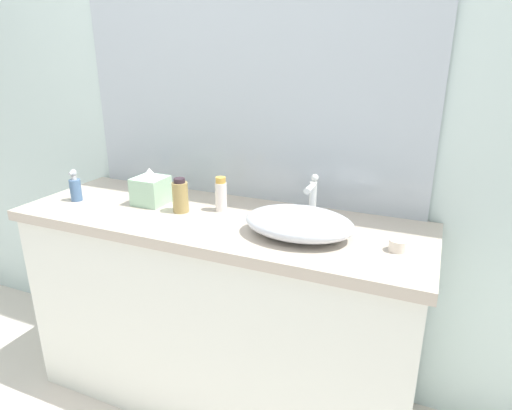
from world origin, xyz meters
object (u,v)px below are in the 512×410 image
object	(u,v)px
sink_basin	(299,223)
soap_dispenser	(75,188)
lotion_bottle	(180,196)
perfume_bottle	(221,195)
candle_jar	(397,245)
tissue_box	(151,189)

from	to	relation	value
sink_basin	soap_dispenser	world-z (taller)	soap_dispenser
soap_dispenser	lotion_bottle	xyz separation A→B (m)	(0.49, 0.06, 0.01)
perfume_bottle	candle_jar	distance (m)	0.71
lotion_bottle	tissue_box	bearing A→B (deg)	168.21
soap_dispenser	perfume_bottle	bearing A→B (deg)	12.01
soap_dispenser	perfume_bottle	distance (m)	0.65
candle_jar	soap_dispenser	bearing A→B (deg)	-179.00
sink_basin	perfume_bottle	world-z (taller)	perfume_bottle
lotion_bottle	perfume_bottle	xyz separation A→B (m)	(0.14, 0.07, 0.00)
sink_basin	tissue_box	bearing A→B (deg)	173.08
soap_dispenser	perfume_bottle	size ratio (longest dim) A/B	0.99
perfume_bottle	sink_basin	bearing A→B (deg)	-18.36
sink_basin	soap_dispenser	xyz separation A→B (m)	(-1.00, -0.01, 0.01)
sink_basin	lotion_bottle	bearing A→B (deg)	174.71
lotion_bottle	perfume_bottle	bearing A→B (deg)	27.34
soap_dispenser	candle_jar	size ratio (longest dim) A/B	2.51
tissue_box	candle_jar	bearing A→B (deg)	-4.09
sink_basin	tissue_box	distance (m)	0.69
perfume_bottle	candle_jar	xyz separation A→B (m)	(0.70, -0.11, -0.05)
lotion_bottle	candle_jar	bearing A→B (deg)	-2.52
lotion_bottle	candle_jar	xyz separation A→B (m)	(0.84, -0.04, -0.05)
lotion_bottle	soap_dispenser	bearing A→B (deg)	-172.98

